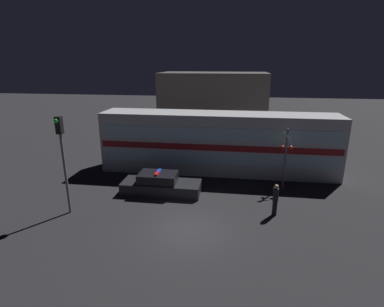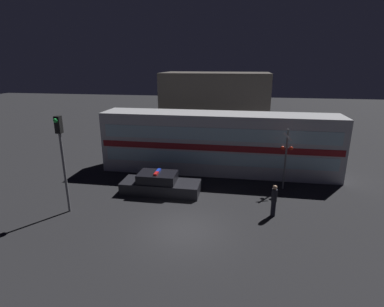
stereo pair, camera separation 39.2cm
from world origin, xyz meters
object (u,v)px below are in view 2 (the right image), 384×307
police_car (160,185)px  crossing_signal_near (286,155)px  pedestrian (274,200)px  traffic_light_corner (61,148)px  train (219,143)px

police_car → crossing_signal_near: 8.24m
pedestrian → traffic_light_corner: traffic_light_corner is taller
train → crossing_signal_near: train is taller
police_car → pedestrian: 7.11m
traffic_light_corner → pedestrian: bearing=6.7°
pedestrian → police_car: bearing=163.9°
traffic_light_corner → police_car: bearing=37.0°
crossing_signal_near → traffic_light_corner: (-12.16, -5.16, 1.35)m
train → traffic_light_corner: (-7.66, -7.83, 1.44)m
train → pedestrian: train is taller
train → police_car: (-3.32, -4.55, -1.69)m
police_car → pedestrian: pedestrian is taller
train → police_car: train is taller
train → pedestrian: size_ratio=9.63×
pedestrian → crossing_signal_near: 4.21m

